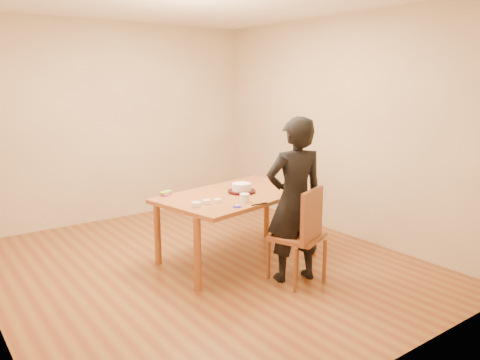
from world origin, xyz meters
TOP-DOWN VIEW (x-y plane):
  - room_shell at (0.00, 0.34)m, footprint 4.00×4.50m
  - dining_table at (0.37, -0.08)m, footprint 1.81×1.28m
  - dining_chair at (0.52, -0.85)m, footprint 0.58×0.58m
  - cake_plate at (0.42, -0.09)m, footprint 0.30×0.30m
  - cake at (0.42, -0.09)m, footprint 0.21×0.21m
  - frosting_dome at (0.42, -0.09)m, footprint 0.20×0.20m
  - frosting_tub at (0.21, -0.43)m, footprint 0.09×0.09m
  - frosting_lid at (0.04, -0.53)m, footprint 0.08×0.08m
  - frosting_dollop at (0.04, -0.53)m, footprint 0.04×0.04m
  - ramekin_green at (-0.02, -0.29)m, footprint 0.08×0.08m
  - ramekin_yellow at (-0.13, -0.27)m, footprint 0.08×0.08m
  - ramekin_multi at (-0.27, -0.29)m, footprint 0.09×0.09m
  - candy_box_pink at (-0.29, 0.28)m, footprint 0.15×0.13m
  - candy_box_green at (-0.29, 0.28)m, footprint 0.15×0.11m
  - spatula at (0.27, -0.58)m, footprint 0.18×0.02m
  - person at (0.52, -0.81)m, footprint 0.67×0.54m

SIDE VIEW (x-z plane):
  - dining_chair at x=0.52m, z-range 0.43..0.47m
  - dining_table at x=0.37m, z-range 0.71..0.75m
  - frosting_lid at x=0.04m, z-range 0.75..0.76m
  - spatula at x=0.27m, z-range 0.75..0.76m
  - candy_box_pink at x=-0.29m, z-range 0.75..0.77m
  - cake_plate at x=0.42m, z-range 0.75..0.77m
  - frosting_dollop at x=0.04m, z-range 0.76..0.78m
  - ramekin_green at x=-0.02m, z-range 0.75..0.79m
  - ramekin_yellow at x=-0.13m, z-range 0.75..0.79m
  - ramekin_multi at x=-0.27m, z-range 0.75..0.79m
  - candy_box_green at x=-0.29m, z-range 0.77..0.79m
  - frosting_tub at x=0.21m, z-range 0.75..0.83m
  - person at x=0.52m, z-range 0.00..1.60m
  - cake at x=0.42m, z-range 0.77..0.84m
  - frosting_dome at x=0.42m, z-range 0.84..0.87m
  - room_shell at x=0.00m, z-range 0.00..2.70m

